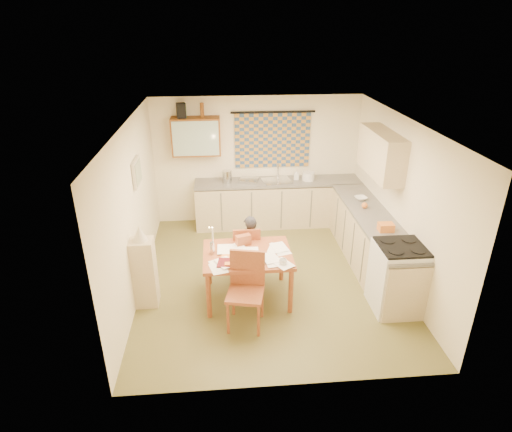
{
  "coord_description": "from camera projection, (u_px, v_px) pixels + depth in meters",
  "views": [
    {
      "loc": [
        -0.71,
        -5.81,
        3.8
      ],
      "look_at": [
        -0.19,
        0.2,
        1.0
      ],
      "focal_mm": 30.0,
      "sensor_mm": 36.0,
      "label": 1
    }
  ],
  "objects": [
    {
      "name": "counter_right",
      "position": [
        371.0,
        242.0,
        7.01
      ],
      "size": [
        0.62,
        2.95,
        0.92
      ],
      "color": "tan",
      "rests_on": "floor"
    },
    {
      "name": "mug",
      "position": [
        283.0,
        262.0,
        5.79
      ],
      "size": [
        0.13,
        0.13,
        0.09
      ],
      "primitive_type": "imported",
      "rotation": [
        0.0,
        0.0,
        0.12
      ],
      "color": "white",
      "rests_on": "dining_table"
    },
    {
      "name": "framed_print",
      "position": [
        137.0,
        172.0,
        6.4
      ],
      "size": [
        0.04,
        0.5,
        0.4
      ],
      "primitive_type": "cube",
      "color": "beige",
      "rests_on": "wall_left"
    },
    {
      "name": "bottle_green",
      "position": [
        184.0,
        110.0,
        7.72
      ],
      "size": [
        0.07,
        0.07,
        0.26
      ],
      "primitive_type": "cylinder",
      "rotation": [
        0.0,
        0.0,
        -0.02
      ],
      "color": "#195926",
      "rests_on": "wall_cabinet"
    },
    {
      "name": "chair_far",
      "position": [
        246.0,
        261.0,
        6.81
      ],
      "size": [
        0.42,
        0.42,
        0.92
      ],
      "rotation": [
        0.0,
        0.0,
        3.15
      ],
      "color": "brown",
      "rests_on": "floor"
    },
    {
      "name": "book",
      "position": [
        221.0,
        257.0,
        5.98
      ],
      "size": [
        0.35,
        0.37,
        0.02
      ],
      "primitive_type": "imported",
      "rotation": [
        0.0,
        0.0,
        -0.37
      ],
      "color": "orange",
      "rests_on": "dining_table"
    },
    {
      "name": "letter_rack",
      "position": [
        243.0,
        240.0,
        6.28
      ],
      "size": [
        0.24,
        0.17,
        0.16
      ],
      "primitive_type": "cube",
      "rotation": [
        0.0,
        0.0,
        0.33
      ],
      "color": "brown",
      "rests_on": "dining_table"
    },
    {
      "name": "lampshade",
      "position": [
        140.0,
        233.0,
        5.78
      ],
      "size": [
        0.2,
        0.2,
        0.22
      ],
      "primitive_type": "cone",
      "color": "beige",
      "rests_on": "shelf_stand"
    },
    {
      "name": "candle_flame",
      "position": [
        209.0,
        228.0,
        5.92
      ],
      "size": [
        0.02,
        0.02,
        0.02
      ],
      "primitive_type": "sphere",
      "color": "#FFCC66",
      "rests_on": "dining_table"
    },
    {
      "name": "wall_left",
      "position": [
        133.0,
        211.0,
        6.22
      ],
      "size": [
        0.02,
        4.5,
        2.5
      ],
      "primitive_type": "cube",
      "color": "#FAEECB",
      "rests_on": "floor"
    },
    {
      "name": "candle",
      "position": [
        213.0,
        234.0,
        5.99
      ],
      "size": [
        0.03,
        0.03,
        0.22
      ],
      "primitive_type": "cylinder",
      "rotation": [
        0.0,
        0.0,
        -0.12
      ],
      "color": "white",
      "rests_on": "dining_table"
    },
    {
      "name": "orange_box",
      "position": [
        229.0,
        265.0,
        5.78
      ],
      "size": [
        0.13,
        0.09,
        0.04
      ],
      "primitive_type": "cube",
      "rotation": [
        0.0,
        0.0,
        -0.09
      ],
      "color": "orange",
      "rests_on": "dining_table"
    },
    {
      "name": "mixing_bowl",
      "position": [
        308.0,
        176.0,
        8.32
      ],
      "size": [
        0.3,
        0.3,
        0.16
      ],
      "primitive_type": "cylinder",
      "rotation": [
        0.0,
        0.0,
        0.32
      ],
      "color": "white",
      "rests_on": "counter_back"
    },
    {
      "name": "chair_near",
      "position": [
        246.0,
        304.0,
        5.71
      ],
      "size": [
        0.56,
        0.56,
        1.04
      ],
      "rotation": [
        0.0,
        0.0,
        -0.21
      ],
      "color": "brown",
      "rests_on": "floor"
    },
    {
      "name": "wall_right",
      "position": [
        400.0,
        201.0,
        6.53
      ],
      "size": [
        0.02,
        4.5,
        2.5
      ],
      "primitive_type": "cube",
      "color": "#FAEECB",
      "rests_on": "floor"
    },
    {
      "name": "ceiling",
      "position": [
        271.0,
        122.0,
        5.85
      ],
      "size": [
        4.0,
        4.5,
        0.02
      ],
      "primitive_type": "cube",
      "color": "white",
      "rests_on": "floor"
    },
    {
      "name": "wall_cabinet",
      "position": [
        196.0,
        136.0,
        7.94
      ],
      "size": [
        0.9,
        0.34,
        0.7
      ],
      "primitive_type": "cube",
      "color": "#65340F",
      "rests_on": "wall_back"
    },
    {
      "name": "soap_bottle",
      "position": [
        296.0,
        175.0,
        8.34
      ],
      "size": [
        0.11,
        0.11,
        0.2
      ],
      "primitive_type": "imported",
      "rotation": [
        0.0,
        0.0,
        -0.11
      ],
      "color": "white",
      "rests_on": "counter_back"
    },
    {
      "name": "curtain_rod",
      "position": [
        273.0,
        112.0,
        7.99
      ],
      "size": [
        1.6,
        0.04,
        0.04
      ],
      "primitive_type": "cylinder",
      "rotation": [
        0.0,
        1.57,
        0.0
      ],
      "color": "black",
      "rests_on": "wall_back"
    },
    {
      "name": "person",
      "position": [
        250.0,
        248.0,
        6.66
      ],
      "size": [
        0.43,
        0.31,
        1.09
      ],
      "primitive_type": "imported",
      "rotation": [
        0.0,
        0.0,
        3.2
      ],
      "color": "black",
      "rests_on": "floor"
    },
    {
      "name": "eyeglasses",
      "position": [
        261.0,
        263.0,
        5.83
      ],
      "size": [
        0.13,
        0.05,
        0.02
      ],
      "primitive_type": "cube",
      "rotation": [
        0.0,
        0.0,
        -0.07
      ],
      "color": "black",
      "rests_on": "dining_table"
    },
    {
      "name": "wall_front",
      "position": [
        295.0,
        294.0,
        4.34
      ],
      "size": [
        4.0,
        0.02,
        2.5
      ],
      "primitive_type": "cube",
      "color": "#FAEECB",
      "rests_on": "floor"
    },
    {
      "name": "speaker",
      "position": [
        181.0,
        110.0,
        7.72
      ],
      "size": [
        0.19,
        0.22,
        0.26
      ],
      "primitive_type": "cube",
      "rotation": [
        0.0,
        0.0,
        0.15
      ],
      "color": "black",
      "rests_on": "wall_cabinet"
    },
    {
      "name": "dining_table",
      "position": [
        248.0,
        275.0,
        6.25
      ],
      "size": [
        1.27,
        0.97,
        0.75
      ],
      "rotation": [
        0.0,
        0.0,
        0.01
      ],
      "color": "brown",
      "rests_on": "floor"
    },
    {
      "name": "bottle_brown",
      "position": [
        202.0,
        110.0,
        7.75
      ],
      "size": [
        0.08,
        0.08,
        0.26
      ],
      "primitive_type": "cylinder",
      "rotation": [
        0.0,
        0.0,
        -0.14
      ],
      "color": "#65340F",
      "rests_on": "wall_cabinet"
    },
    {
      "name": "upper_cabinet_right",
      "position": [
        381.0,
        153.0,
        6.76
      ],
      "size": [
        0.34,
        1.3,
        0.7
      ],
      "primitive_type": "cube",
      "color": "tan",
      "rests_on": "wall_right"
    },
    {
      "name": "floor",
      "position": [
        269.0,
        277.0,
        6.91
      ],
      "size": [
        4.0,
        4.5,
        0.02
      ],
      "primitive_type": "cube",
      "color": "brown",
      "rests_on": "ground"
    },
    {
      "name": "dish_rack",
      "position": [
        249.0,
        180.0,
        8.25
      ],
      "size": [
        0.42,
        0.39,
        0.06
      ],
      "primitive_type": "cube",
      "rotation": [
        0.0,
        0.0,
        -0.3
      ],
      "color": "silver",
      "rests_on": "counter_back"
    },
    {
      "name": "fruit_orange",
      "position": [
        365.0,
        205.0,
        7.1
      ],
      "size": [
        0.1,
        0.1,
        0.1
      ],
      "primitive_type": "sphere",
      "color": "orange",
      "rests_on": "counter_right"
    },
    {
      "name": "shelf_stand",
      "position": [
        145.0,
        273.0,
        6.05
      ],
      "size": [
        0.32,
        0.3,
        1.04
      ],
      "primitive_type": "cube",
      "color": "tan",
      "rests_on": "floor"
    },
    {
      "name": "wall_cabinet_glass",
      "position": [
        196.0,
        139.0,
        7.78
      ],
      "size": [
        0.84,
        0.02,
        0.64
      ],
      "primitive_type": "cube",
      "color": "#99B2A5",
      "rests_on": "wall_back"
    },
    {
      "name": "orange_bag",
      "position": [
        386.0,
        227.0,
        6.34
      ],
      "size": [
        0.22,
        0.17,
        0.12
      ],
      "primitive_type": "cube",
      "rotation": [
        0.0,
        0.0,
        -0.03
      ],
      "color": "orange",
      "rests_on": "counter_right"
    },
    {
      "name": "papers",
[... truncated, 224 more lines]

